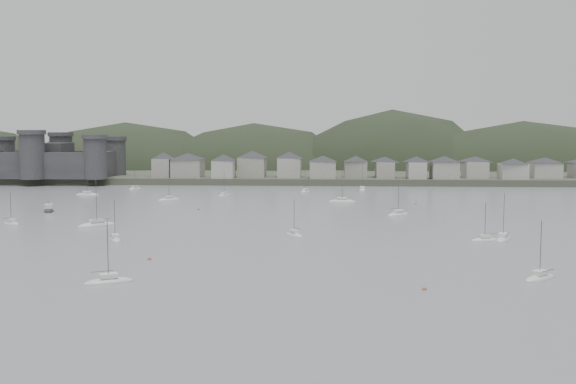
{
  "coord_description": "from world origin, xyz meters",
  "views": [
    {
      "loc": [
        11.52,
        -120.58,
        23.98
      ],
      "look_at": [
        0.0,
        75.0,
        6.0
      ],
      "focal_mm": 40.67,
      "sensor_mm": 36.0,
      "label": 1
    }
  ],
  "objects": [
    {
      "name": "castle",
      "position": [
        -120.0,
        179.8,
        10.96
      ],
      "size": [
        66.0,
        43.0,
        20.0
      ],
      "color": "#303033",
      "rests_on": "far_shore_land"
    },
    {
      "name": "forested_ridge",
      "position": [
        4.83,
        269.4,
        -11.28
      ],
      "size": [
        851.55,
        103.94,
        102.57
      ],
      "color": "black",
      "rests_on": "ground"
    },
    {
      "name": "ground",
      "position": [
        0.0,
        0.0,
        0.0
      ],
      "size": [
        900.0,
        900.0,
        0.0
      ],
      "primitive_type": "plane",
      "color": "slate",
      "rests_on": "ground"
    },
    {
      "name": "far_shore_land",
      "position": [
        0.0,
        295.0,
        1.5
      ],
      "size": [
        900.0,
        250.0,
        3.0
      ],
      "primitive_type": "cube",
      "color": "#383D2D",
      "rests_on": "ground"
    },
    {
      "name": "waterfront_town",
      "position": [
        50.59,
        183.34,
        8.66
      ],
      "size": [
        451.48,
        28.46,
        12.92
      ],
      "color": "gray",
      "rests_on": "far_shore_land"
    },
    {
      "name": "motor_launch_far",
      "position": [
        -72.58,
        71.14,
        0.29
      ],
      "size": [
        5.66,
        8.5,
        3.91
      ],
      "rotation": [
        0.0,
        0.0,
        3.52
      ],
      "color": "black",
      "rests_on": "ground"
    },
    {
      "name": "mooring_buoys",
      "position": [
        5.51,
        40.65,
        0.15
      ],
      "size": [
        165.98,
        121.96,
        0.7
      ],
      "color": "#BC5C3E",
      "rests_on": "ground"
    },
    {
      "name": "moored_fleet",
      "position": [
        -4.59,
        59.2,
        0.18
      ],
      "size": [
        262.78,
        177.42,
        13.56
      ],
      "color": "silver",
      "rests_on": "ground"
    }
  ]
}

